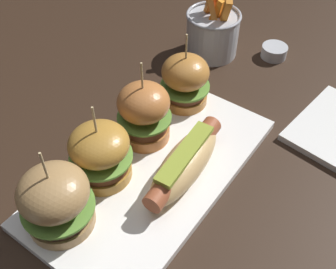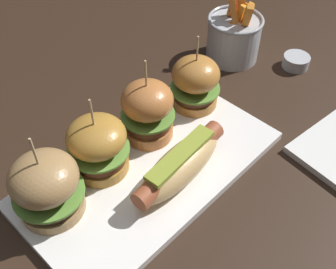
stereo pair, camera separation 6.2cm
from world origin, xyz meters
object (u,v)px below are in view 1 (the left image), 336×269
object	(u,v)px
slider_far_right	(185,80)
platter_main	(153,171)
slider_far_left	(56,200)
slider_center_left	(100,153)
slider_center_right	(144,113)
hot_dog	(185,163)
fries_bucket	(213,32)
sauce_ramekin	(274,51)

from	to	relation	value
slider_far_right	platter_main	bearing A→B (deg)	-163.15
slider_far_left	slider_far_right	xyz separation A→B (m)	(0.31, 0.00, -0.00)
slider_center_left	slider_center_right	size ratio (longest dim) A/B	0.93
hot_dog	slider_far_right	bearing A→B (deg)	34.01
slider_far_left	fries_bucket	xyz separation A→B (m)	(0.48, 0.05, -0.01)
platter_main	slider_center_left	xyz separation A→B (m)	(-0.05, 0.05, 0.05)
hot_dog	slider_far_right	xyz separation A→B (m)	(0.14, 0.09, 0.02)
hot_dog	slider_far_right	world-z (taller)	slider_far_right
sauce_ramekin	platter_main	bearing A→B (deg)	177.61
platter_main	fries_bucket	xyz separation A→B (m)	(0.33, 0.10, 0.04)
hot_dog	slider_center_right	xyz separation A→B (m)	(0.03, 0.10, 0.03)
slider_center_left	slider_far_left	bearing A→B (deg)	-174.44
sauce_ramekin	slider_far_left	bearing A→B (deg)	173.66
hot_dog	fries_bucket	size ratio (longest dim) A/B	1.27
hot_dog	sauce_ramekin	distance (m)	0.38
hot_dog	slider_far_left	size ratio (longest dim) A/B	1.29
slider_center_right	sauce_ramekin	distance (m)	0.36
slider_far_left	sauce_ramekin	world-z (taller)	slider_far_left
hot_dog	sauce_ramekin	world-z (taller)	hot_dog
platter_main	hot_dog	world-z (taller)	hot_dog
hot_dog	sauce_ramekin	size ratio (longest dim) A/B	3.50
slider_center_right	fries_bucket	world-z (taller)	slider_center_right
slider_center_right	fries_bucket	bearing A→B (deg)	9.31
slider_far_right	slider_far_left	bearing A→B (deg)	-179.26
fries_bucket	platter_main	bearing A→B (deg)	-163.59
slider_far_left	slider_center_left	size ratio (longest dim) A/B	1.04
hot_dog	fries_bucket	bearing A→B (deg)	24.63
platter_main	slider_center_right	xyz separation A→B (m)	(0.05, 0.05, 0.06)
slider_center_left	slider_center_right	distance (m)	0.10
slider_center_left	fries_bucket	bearing A→B (deg)	6.65
slider_far_left	slider_far_right	distance (m)	0.31
slider_center_left	slider_center_right	xyz separation A→B (m)	(0.10, -0.00, 0.01)
slider_center_left	slider_far_right	size ratio (longest dim) A/B	0.99
platter_main	slider_far_left	size ratio (longest dim) A/B	2.85
hot_dog	slider_far_right	distance (m)	0.17
slider_far_right	fries_bucket	distance (m)	0.18
hot_dog	slider_center_right	distance (m)	0.10
slider_center_right	fries_bucket	size ratio (longest dim) A/B	1.02
slider_far_right	hot_dog	bearing A→B (deg)	-145.99
slider_far_left	sauce_ramekin	size ratio (longest dim) A/B	2.71
platter_main	fries_bucket	bearing A→B (deg)	16.41
slider_center_right	slider_center_left	bearing A→B (deg)	178.95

